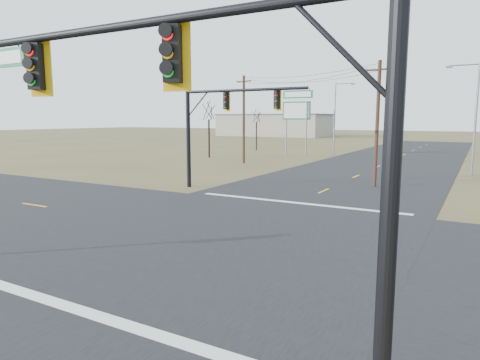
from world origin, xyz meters
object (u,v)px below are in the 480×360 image
Objects in this scene: mast_arm_near at (185,91)px; bare_tree_a at (209,110)px; utility_pole_far at (244,118)px; mast_arm_far at (227,112)px; highway_sign at (296,118)px; utility_pole_near at (377,122)px; bare_tree_b at (257,116)px; streetlight_a at (473,113)px; streetlight_c at (336,115)px.

mast_arm_near is 1.46× the size of bare_tree_a.
mast_arm_far is at bearing -64.54° from utility_pole_far.
utility_pole_near is at bearing -62.70° from highway_sign.
bare_tree_a is at bearing -86.64° from bare_tree_b.
streetlight_a is (4.05, 33.00, -0.03)m from mast_arm_near.
mast_arm_near is 1.15× the size of utility_pole_far.
streetlight_a is (13.39, 16.20, 0.07)m from mast_arm_far.
streetlight_a is 1.00× the size of streetlight_c.
utility_pole_near is 25.20m from highway_sign.
bare_tree_a is at bearing -142.08° from highway_sign.
bare_tree_b is (-24.30, 49.85, -0.08)m from mast_arm_near.
streetlight_c is at bearing 116.88° from mast_arm_far.
utility_pole_near is (-1.36, 23.11, -0.72)m from mast_arm_near.
mast_arm_near is 23.16m from utility_pole_near.
streetlight_c reaches higher than utility_pole_far.
bare_tree_a is (-23.49, 36.00, 0.48)m from mast_arm_near.
utility_pole_near is 25.63m from bare_tree_a.
highway_sign is at bearing 147.13° from streetlight_a.
streetlight_a is 27.70m from bare_tree_a.
bare_tree_b is at bearing 147.63° from streetlight_c.
mast_arm_near reaches higher than bare_tree_b.
utility_pole_far is (-16.78, 32.43, -0.45)m from mast_arm_near.
mast_arm_far is 1.40× the size of bare_tree_b.
bare_tree_b is (-8.69, 5.96, 0.35)m from highway_sign.
utility_pole_near reaches higher than highway_sign.
mast_arm_near is at bearing -77.56° from highway_sign.
streetlight_c is at bearing 69.30° from utility_pole_far.
mast_arm_near is at bearing -100.90° from streetlight_a.
bare_tree_b is at bearing 138.41° from highway_sign.
bare_tree_a reaches higher than bare_tree_b.
mast_arm_near is 36.52m from utility_pole_far.
utility_pole_far reaches higher than mast_arm_near.
utility_pole_far reaches higher than mast_arm_far.
streetlight_a is 1.28× the size of bare_tree_a.
mast_arm_far is 10.18m from utility_pole_near.
highway_sign is 1.06× the size of bare_tree_b.
utility_pole_far is at bearing -28.02° from bare_tree_a.
bare_tree_b is at bearing 95.99° from mast_arm_near.
mast_arm_far is 17.31m from utility_pole_far.
utility_pole_far is 20.84m from streetlight_a.
streetlight_a is 20.63m from streetlight_c.
streetlight_a is 1.44× the size of bare_tree_b.
utility_pole_near reaches higher than mast_arm_near.
mast_arm_near reaches higher than mast_arm_far.
streetlight_a is at bearing -60.07° from streetlight_c.
bare_tree_a is 13.89m from bare_tree_b.
mast_arm_far reaches higher than bare_tree_b.
bare_tree_a is (-12.09, -10.68, 0.50)m from streetlight_c.
mast_arm_near is 1.64× the size of bare_tree_b.
utility_pole_far is (-7.44, 15.63, -0.34)m from mast_arm_far.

